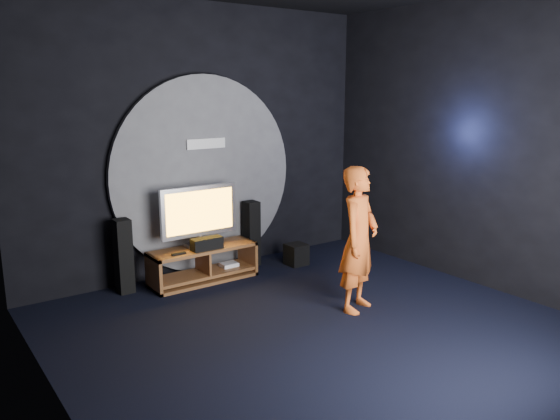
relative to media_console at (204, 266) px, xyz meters
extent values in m
plane|color=black|center=(0.26, -2.05, -0.20)|extent=(5.00, 5.00, 0.00)
cube|color=black|center=(0.26, 0.45, 1.55)|extent=(5.00, 0.04, 3.50)
cube|color=black|center=(-2.24, -2.05, 1.55)|extent=(0.04, 5.00, 3.50)
cube|color=black|center=(2.76, -2.05, 1.55)|extent=(0.04, 5.00, 3.50)
cylinder|color=#515156|center=(0.26, 0.39, 1.10)|extent=(2.60, 0.08, 2.60)
cube|color=white|center=(0.26, 0.34, 1.52)|extent=(0.55, 0.03, 0.13)
cube|color=brown|center=(-0.01, 0.00, 0.23)|extent=(1.38, 0.45, 0.04)
cube|color=brown|center=(-0.01, 0.00, -0.10)|extent=(1.34, 0.42, 0.04)
cube|color=brown|center=(-0.68, 0.00, 0.03)|extent=(0.04, 0.45, 0.45)
cube|color=brown|center=(0.66, 0.00, 0.03)|extent=(0.04, 0.45, 0.45)
cube|color=brown|center=(-0.01, 0.00, 0.07)|extent=(0.03, 0.40, 0.29)
cube|color=brown|center=(-0.01, 0.00, -0.18)|extent=(1.38, 0.45, 0.04)
cube|color=white|center=(0.37, 0.00, -0.05)|extent=(0.22, 0.16, 0.05)
cube|color=#B3B3BB|center=(-0.01, 0.07, 0.27)|extent=(0.36, 0.22, 0.04)
cylinder|color=#B3B3BB|center=(-0.01, 0.07, 0.34)|extent=(0.07, 0.07, 0.10)
cube|color=#B3B3BB|center=(-0.01, 0.07, 0.71)|extent=(1.03, 0.06, 0.64)
cube|color=#FFA523|center=(-0.01, 0.04, 0.71)|extent=(0.92, 0.01, 0.52)
cube|color=black|center=(-0.01, -0.12, 0.33)|extent=(0.40, 0.15, 0.15)
cube|color=black|center=(-0.39, -0.12, 0.27)|extent=(0.18, 0.05, 0.02)
cube|color=black|center=(-0.96, 0.20, 0.26)|extent=(0.18, 0.20, 0.91)
cube|color=black|center=(0.85, 0.19, 0.26)|extent=(0.18, 0.20, 0.91)
cube|color=black|center=(1.37, -0.16, -0.05)|extent=(0.27, 0.27, 0.30)
imported|color=#D5571D|center=(0.96, -1.81, 0.61)|extent=(0.69, 0.59, 1.61)
camera|label=1|loc=(-3.09, -5.98, 2.21)|focal=35.00mm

